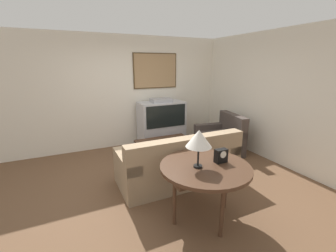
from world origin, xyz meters
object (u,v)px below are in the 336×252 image
tv (161,123)px  coffee_table (163,142)px  couch (179,164)px  mantel_clock (221,156)px  console_table (205,170)px  table_lamp (199,139)px  armchair (220,140)px

tv → coffee_table: 0.90m
couch → mantel_clock: 1.17m
coffee_table → console_table: 2.15m
console_table → mantel_clock: 0.28m
coffee_table → table_lamp: (-0.45, -2.10, 0.77)m
tv → armchair: bearing=-45.6°
table_lamp → console_table: bearing=-1.6°
couch → mantel_clock: size_ratio=11.41×
mantel_clock → armchair: bearing=51.6°
armchair → coffee_table: armchair is taller
armchair → mantel_clock: (-1.46, -1.85, 0.57)m
tv → table_lamp: table_lamp is taller
couch → console_table: size_ratio=1.77×
tv → table_lamp: bearing=-104.8°
console_table → coffee_table: bearing=80.9°
armchair → console_table: size_ratio=0.97×
tv → armchair: 1.52m
couch → coffee_table: 1.08m
armchair → tv: bearing=-125.5°
mantel_clock → tv: bearing=81.9°
couch → console_table: (-0.17, -1.03, 0.39)m
tv → mantel_clock: (-0.42, -2.91, 0.30)m
couch → table_lamp: 1.35m
tv → couch: 1.96m
armchair → console_table: armchair is taller
couch → table_lamp: size_ratio=4.25×
mantel_clock → table_lamp: bearing=179.9°
armchair → console_table: 2.54m
couch → table_lamp: bearing=74.7°
couch → armchair: size_ratio=1.83×
tv → mantel_clock: 2.96m
couch → console_table: couch is taller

